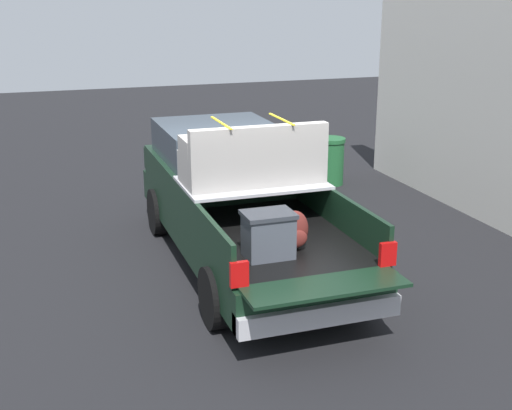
# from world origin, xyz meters

# --- Properties ---
(ground_plane) EXTENTS (40.00, 40.00, 0.00)m
(ground_plane) POSITION_xyz_m (0.00, 0.00, 0.00)
(ground_plane) COLOR black
(pickup_truck) EXTENTS (6.05, 2.06, 2.23)m
(pickup_truck) POSITION_xyz_m (0.37, 0.00, 0.95)
(pickup_truck) COLOR black
(pickup_truck) RESTS_ON ground_plane
(trash_can) EXTENTS (0.60, 0.60, 0.98)m
(trash_can) POSITION_xyz_m (3.60, -3.08, 0.50)
(trash_can) COLOR #1E592D
(trash_can) RESTS_ON ground_plane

